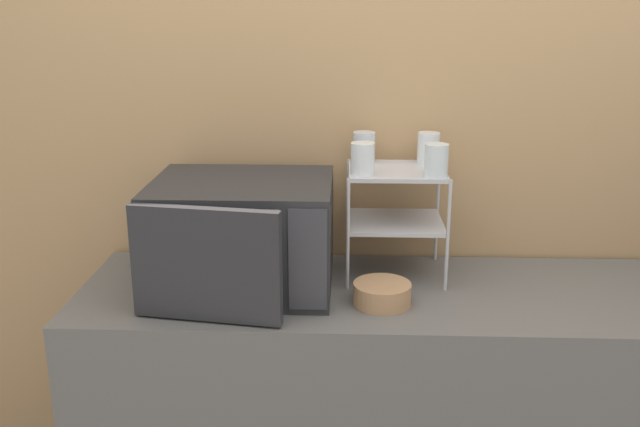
{
  "coord_description": "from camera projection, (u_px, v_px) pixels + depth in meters",
  "views": [
    {
      "loc": [
        -0.12,
        -1.58,
        1.68
      ],
      "look_at": [
        -0.19,
        0.31,
        1.11
      ],
      "focal_mm": 40.0,
      "sensor_mm": 36.0,
      "label": 1
    }
  ],
  "objects": [
    {
      "name": "wall_back",
      "position": [
        387.0,
        129.0,
        2.2
      ],
      "size": [
        8.0,
        0.06,
        2.6
      ],
      "color": "tan",
      "rests_on": "ground_plane"
    },
    {
      "name": "microwave",
      "position": [
        241.0,
        235.0,
        1.99
      ],
      "size": [
        0.5,
        0.49,
        0.31
      ],
      "color": "#262628",
      "rests_on": "counter"
    },
    {
      "name": "glass_front_right",
      "position": [
        436.0,
        160.0,
        1.94
      ],
      "size": [
        0.07,
        0.07,
        0.09
      ],
      "color": "silver",
      "rests_on": "dish_rack"
    },
    {
      "name": "glass_back_right",
      "position": [
        428.0,
        148.0,
        2.1
      ],
      "size": [
        0.07,
        0.07,
        0.09
      ],
      "color": "silver",
      "rests_on": "dish_rack"
    },
    {
      "name": "bowl",
      "position": [
        382.0,
        294.0,
        1.91
      ],
      "size": [
        0.16,
        0.16,
        0.06
      ],
      "color": "#AD7F56",
      "rests_on": "counter"
    },
    {
      "name": "glass_front_left",
      "position": [
        362.0,
        159.0,
        1.96
      ],
      "size": [
        0.07,
        0.07,
        0.09
      ],
      "color": "silver",
      "rests_on": "dish_rack"
    },
    {
      "name": "glass_back_left",
      "position": [
        364.0,
        147.0,
        2.11
      ],
      "size": [
        0.07,
        0.07,
        0.09
      ],
      "color": "silver",
      "rests_on": "dish_rack"
    },
    {
      "name": "dish_rack",
      "position": [
        396.0,
        199.0,
        2.06
      ],
      "size": [
        0.29,
        0.26,
        0.32
      ],
      "color": "#B2B2B7",
      "rests_on": "counter"
    }
  ]
}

